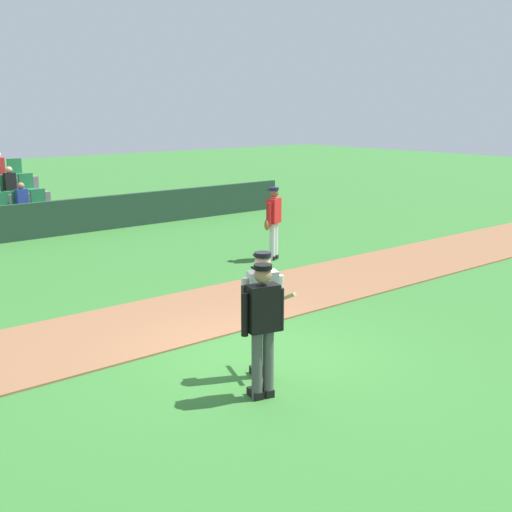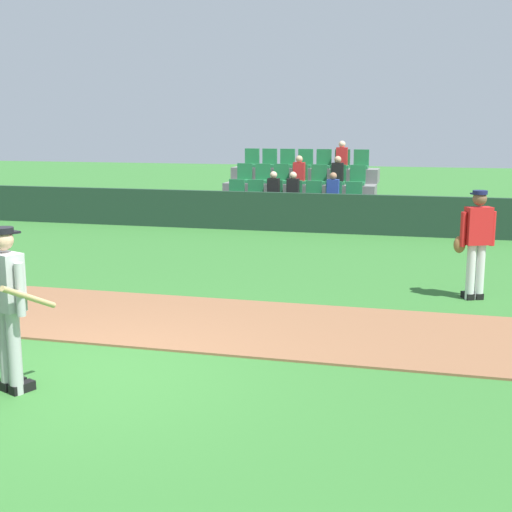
{
  "view_description": "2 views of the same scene",
  "coord_description": "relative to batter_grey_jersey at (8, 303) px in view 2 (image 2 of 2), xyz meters",
  "views": [
    {
      "loc": [
        -6.16,
        -7.21,
        3.67
      ],
      "look_at": [
        1.44,
        1.82,
        1.02
      ],
      "focal_mm": 47.1,
      "sensor_mm": 36.0,
      "label": 1
    },
    {
      "loc": [
        3.74,
        -6.66,
        2.79
      ],
      "look_at": [
        1.51,
        2.02,
        1.07
      ],
      "focal_mm": 48.56,
      "sensor_mm": 36.0,
      "label": 2
    }
  ],
  "objects": [
    {
      "name": "infield_dirt_path",
      "position": [
        0.47,
        2.94,
        -0.95
      ],
      "size": [
        28.0,
        2.6,
        0.03
      ],
      "primitive_type": "cube",
      "color": "brown",
      "rests_on": "ground"
    },
    {
      "name": "ground_plane",
      "position": [
        0.47,
        0.6,
        -0.97
      ],
      "size": [
        80.0,
        80.0,
        0.0
      ],
      "primitive_type": "plane",
      "color": "#33702D"
    },
    {
      "name": "batter_grey_jersey",
      "position": [
        0.0,
        0.0,
        0.0
      ],
      "size": [
        0.62,
        0.8,
        1.76
      ],
      "color": "#B2B2B2",
      "rests_on": "ground"
    },
    {
      "name": "stadium_bleachers",
      "position": [
        0.48,
        13.45,
        -0.34
      ],
      "size": [
        4.45,
        2.95,
        2.3
      ],
      "color": "slate",
      "rests_on": "ground"
    },
    {
      "name": "runner_red_jersey",
      "position": [
        4.9,
        5.31,
        -0.01
      ],
      "size": [
        0.66,
        0.41,
        1.76
      ],
      "color": "silver",
      "rests_on": "ground"
    },
    {
      "name": "dugout_fence",
      "position": [
        0.47,
        11.59,
        -0.46
      ],
      "size": [
        20.0,
        0.16,
        1.02
      ],
      "primitive_type": "cube",
      "color": "#1E3828",
      "rests_on": "ground"
    }
  ]
}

